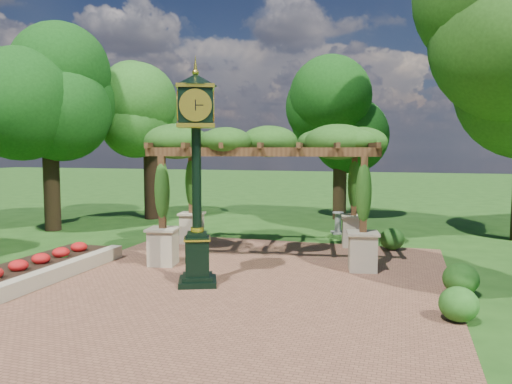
# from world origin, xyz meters

# --- Properties ---
(ground) EXTENTS (120.00, 120.00, 0.00)m
(ground) POSITION_xyz_m (0.00, 0.00, 0.00)
(ground) COLOR #1E4714
(ground) RESTS_ON ground
(brick_plaza) EXTENTS (10.00, 12.00, 0.04)m
(brick_plaza) POSITION_xyz_m (0.00, 1.00, 0.02)
(brick_plaza) COLOR brown
(brick_plaza) RESTS_ON ground
(border_wall) EXTENTS (0.35, 5.00, 0.40)m
(border_wall) POSITION_xyz_m (-4.60, 0.50, 0.20)
(border_wall) COLOR #C6B793
(border_wall) RESTS_ON ground
(flower_bed) EXTENTS (1.50, 5.00, 0.36)m
(flower_bed) POSITION_xyz_m (-5.50, 0.50, 0.18)
(flower_bed) COLOR red
(flower_bed) RESTS_ON ground
(pedestal_clock) EXTENTS (1.33, 1.33, 5.19)m
(pedestal_clock) POSITION_xyz_m (-1.00, 0.85, 3.10)
(pedestal_clock) COLOR black
(pedestal_clock) RESTS_ON brick_plaza
(pergola) EXTENTS (7.08, 5.10, 4.09)m
(pergola) POSITION_xyz_m (-0.29, 4.60, 3.35)
(pergola) COLOR #C0B28F
(pergola) RESTS_ON brick_plaza
(sundial) EXTENTS (0.62, 0.62, 0.86)m
(sundial) POSITION_xyz_m (1.34, 9.32, 0.38)
(sundial) COLOR gray
(sundial) RESTS_ON ground
(shrub_front) EXTENTS (0.91, 0.91, 0.68)m
(shrub_front) POSITION_xyz_m (4.86, -0.13, 0.38)
(shrub_front) COLOR #265E1B
(shrub_front) RESTS_ON brick_plaza
(shrub_mid) EXTENTS (0.95, 0.95, 0.73)m
(shrub_mid) POSITION_xyz_m (5.09, 1.78, 0.40)
(shrub_mid) COLOR #1E4914
(shrub_mid) RESTS_ON brick_plaza
(shrub_back) EXTENTS (0.93, 0.93, 0.71)m
(shrub_back) POSITION_xyz_m (3.46, 6.50, 0.40)
(shrub_back) COLOR #255719
(shrub_back) RESTS_ON brick_plaza
(tree_west_near) EXTENTS (4.09, 4.09, 7.79)m
(tree_west_near) POSITION_xyz_m (-9.97, 6.80, 5.34)
(tree_west_near) COLOR black
(tree_west_near) RESTS_ON ground
(tree_west_far) EXTENTS (3.41, 3.41, 8.05)m
(tree_west_far) POSITION_xyz_m (-7.73, 10.98, 5.49)
(tree_west_far) COLOR black
(tree_west_far) RESTS_ON ground
(tree_north) EXTENTS (3.52, 3.52, 6.77)m
(tree_north) POSITION_xyz_m (0.89, 13.36, 4.63)
(tree_north) COLOR #372716
(tree_north) RESTS_ON ground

